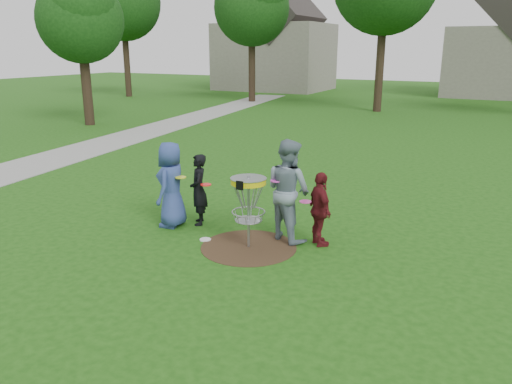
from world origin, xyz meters
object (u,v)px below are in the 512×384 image
at_px(player_black, 199,190).
at_px(disc_golf_basket, 248,195).
at_px(player_grey, 288,190).
at_px(player_blue, 171,185).
at_px(player_maroon, 320,209).

height_order(player_black, disc_golf_basket, player_black).
bearing_deg(player_grey, player_blue, 34.43).
distance_m(player_black, player_grey, 2.02).
distance_m(player_black, player_maroon, 2.67).
relative_size(player_blue, player_black, 1.19).
relative_size(player_black, player_maroon, 1.06).
height_order(player_grey, disc_golf_basket, player_grey).
xyz_separation_m(player_blue, player_maroon, (3.10, 0.39, -0.18)).
bearing_deg(player_blue, disc_golf_basket, 69.60).
bearing_deg(player_black, player_blue, -83.49).
bearing_deg(disc_golf_basket, player_grey, 58.25).
distance_m(player_blue, player_grey, 2.47).
relative_size(player_maroon, disc_golf_basket, 1.03).
relative_size(player_blue, player_grey, 0.90).
distance_m(player_grey, player_maroon, 0.72).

